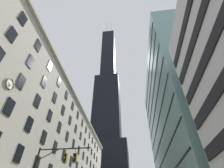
% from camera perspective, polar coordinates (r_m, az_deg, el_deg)
% --- Properties ---
extents(station_building, '(15.73, 73.94, 29.25)m').
position_cam_1_polar(station_building, '(51.20, -21.26, -22.49)').
color(station_building, beige).
rests_on(station_building, ground).
extents(dark_skyscraper, '(29.22, 29.22, 201.04)m').
position_cam_1_polar(dark_skyscraper, '(127.30, -1.77, -13.53)').
color(dark_skyscraper, black).
rests_on(dark_skyscraper, ground).
extents(glass_office_midrise, '(17.46, 39.54, 40.03)m').
position_cam_1_polar(glass_office_midrise, '(46.62, 26.39, -12.15)').
color(glass_office_midrise, gray).
rests_on(glass_office_midrise, ground).
extents(traffic_signal_mast, '(6.42, 0.63, 7.98)m').
position_cam_1_polar(traffic_signal_mast, '(21.37, -19.37, -26.05)').
color(traffic_signal_mast, black).
rests_on(traffic_signal_mast, sidewalk_left).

